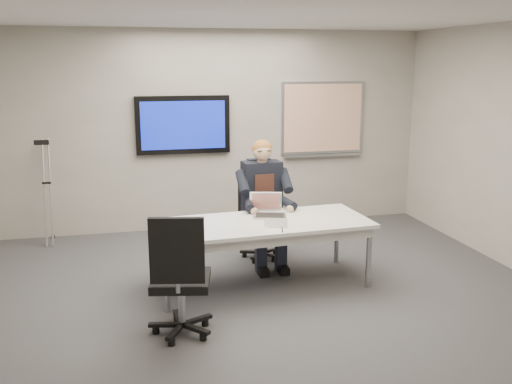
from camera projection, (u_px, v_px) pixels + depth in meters
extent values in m
cube|color=#353537|center=(272.00, 310.00, 5.53)|extent=(6.00, 6.00, 0.02)
cube|color=silver|center=(275.00, 9.00, 4.91)|extent=(6.00, 6.00, 0.02)
cube|color=gray|center=(218.00, 131.00, 8.07)|extent=(6.00, 0.02, 2.80)
cube|color=gray|center=(461.00, 296.00, 2.38)|extent=(6.00, 0.02, 2.80)
cube|color=white|center=(262.00, 223.00, 6.03)|extent=(2.34, 1.09, 0.04)
cube|color=silver|center=(262.00, 230.00, 6.04)|extent=(2.24, 0.99, 0.10)
cylinder|color=#999BA1|center=(167.00, 279.00, 5.43)|extent=(0.06, 0.06, 0.67)
cylinder|color=#999BA1|center=(369.00, 257.00, 6.03)|extent=(0.06, 0.06, 0.67)
cylinder|color=#999BA1|center=(157.00, 253.00, 6.18)|extent=(0.06, 0.06, 0.67)
cylinder|color=#999BA1|center=(337.00, 236.00, 6.78)|extent=(0.06, 0.06, 0.67)
cube|color=black|center=(183.00, 125.00, 7.88)|extent=(1.30, 0.08, 0.80)
cube|color=navy|center=(183.00, 125.00, 7.84)|extent=(1.16, 0.01, 0.66)
cube|color=#999BA1|center=(322.00, 118.00, 8.36)|extent=(1.25, 0.04, 1.05)
cube|color=white|center=(323.00, 118.00, 8.34)|extent=(1.18, 0.01, 0.98)
cube|color=#999BA1|center=(322.00, 155.00, 8.45)|extent=(1.18, 0.05, 0.04)
cylinder|color=#999BA1|center=(261.00, 237.00, 6.95)|extent=(0.06, 0.06, 0.33)
cube|color=black|center=(261.00, 224.00, 6.92)|extent=(0.53, 0.53, 0.06)
cube|color=black|center=(253.00, 196.00, 7.02)|extent=(0.39, 0.15, 0.48)
cylinder|color=#999BA1|center=(182.00, 301.00, 5.00)|extent=(0.06, 0.06, 0.39)
cube|color=black|center=(181.00, 281.00, 4.96)|extent=(0.59, 0.59, 0.08)
cube|color=black|center=(177.00, 251.00, 4.65)|extent=(0.45, 0.15, 0.56)
cube|color=black|center=(262.00, 187.00, 6.79)|extent=(0.47, 0.30, 0.62)
cube|color=#3C2018|center=(264.00, 187.00, 6.65)|extent=(0.24, 0.04, 0.30)
sphere|color=#D9AC85|center=(262.00, 151.00, 6.66)|extent=(0.23, 0.23, 0.23)
ellipsoid|color=#955326|center=(262.00, 148.00, 6.67)|extent=(0.24, 0.24, 0.20)
cube|color=#BABABD|center=(269.00, 216.00, 6.20)|extent=(0.40, 0.33, 0.02)
cube|color=black|center=(270.00, 215.00, 6.19)|extent=(0.33, 0.24, 0.00)
cube|color=#BABABD|center=(266.00, 202.00, 6.32)|extent=(0.36, 0.18, 0.23)
cube|color=red|center=(266.00, 202.00, 6.32)|extent=(0.32, 0.15, 0.19)
cylinder|color=black|center=(282.00, 230.00, 5.71)|extent=(0.04, 0.15, 0.01)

